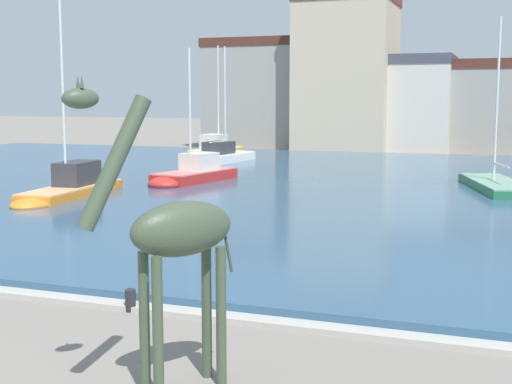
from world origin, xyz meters
name	(u,v)px	position (x,y,z in m)	size (l,w,h in m)	color
harbor_water	(346,186)	(0.00, 29.99, 0.15)	(77.54, 44.61, 0.29)	#2D5170
quay_edge_coping	(125,306)	(0.00, 7.44, 0.06)	(77.54, 0.50, 0.12)	#ADA89E
giraffe_statue	(174,236)	(3.12, 3.73, 2.57)	(1.95, 2.60, 5.03)	#3D4C38
sailboat_white	(225,157)	(-11.00, 39.96, 0.60)	(2.94, 7.14, 8.33)	white
sailboat_red	(191,176)	(-7.98, 27.82, 0.61)	(3.04, 6.42, 7.34)	red
sailboat_yellow	(218,150)	(-14.02, 45.78, 0.63)	(2.35, 6.99, 8.86)	gold
sailboat_green	(492,186)	(7.24, 30.76, 0.39)	(4.24, 8.60, 8.64)	#236B42
sailboat_orange	(67,190)	(-10.82, 20.74, 0.60)	(2.40, 7.83, 9.40)	orange
mooring_bollard	(130,300)	(0.22, 7.29, 0.25)	(0.24, 0.24, 0.50)	#232326
townhouse_tall_gabled	(257,94)	(-14.94, 57.36, 5.13)	(8.99, 6.65, 10.23)	gray
townhouse_wide_warehouse	(347,74)	(-5.89, 55.69, 6.82)	(8.22, 8.08, 13.61)	#C6B293
townhouse_narrow_midrow	(417,104)	(0.13, 56.99, 4.21)	(6.15, 7.71, 8.38)	beige
townhouse_corner_house	(482,107)	(5.55, 57.76, 3.99)	(8.89, 6.73, 7.95)	gray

